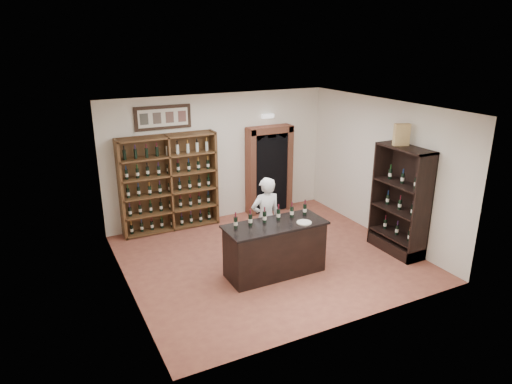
# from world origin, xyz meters

# --- Properties ---
(floor) EXTENTS (5.50, 5.50, 0.00)m
(floor) POSITION_xyz_m (0.00, 0.00, 0.00)
(floor) COLOR #99543D
(floor) RESTS_ON ground
(ceiling) EXTENTS (5.50, 5.50, 0.00)m
(ceiling) POSITION_xyz_m (0.00, 0.00, 3.00)
(ceiling) COLOR white
(ceiling) RESTS_ON wall_back
(wall_back) EXTENTS (5.50, 0.04, 3.00)m
(wall_back) POSITION_xyz_m (0.00, 2.50, 1.50)
(wall_back) COLOR silver
(wall_back) RESTS_ON ground
(wall_left) EXTENTS (0.04, 5.00, 3.00)m
(wall_left) POSITION_xyz_m (-2.75, 0.00, 1.50)
(wall_left) COLOR silver
(wall_left) RESTS_ON ground
(wall_right) EXTENTS (0.04, 5.00, 3.00)m
(wall_right) POSITION_xyz_m (2.75, 0.00, 1.50)
(wall_right) COLOR silver
(wall_right) RESTS_ON ground
(wine_shelf) EXTENTS (2.20, 0.38, 2.20)m
(wine_shelf) POSITION_xyz_m (-1.30, 2.33, 1.10)
(wine_shelf) COLOR #52381C
(wine_shelf) RESTS_ON ground
(framed_picture) EXTENTS (1.25, 0.04, 0.52)m
(framed_picture) POSITION_xyz_m (-1.30, 2.47, 2.55)
(framed_picture) COLOR black
(framed_picture) RESTS_ON wall_back
(arched_doorway) EXTENTS (1.17, 0.35, 2.17)m
(arched_doorway) POSITION_xyz_m (1.25, 2.33, 1.14)
(arched_doorway) COLOR black
(arched_doorway) RESTS_ON ground
(emergency_light) EXTENTS (0.30, 0.10, 0.10)m
(emergency_light) POSITION_xyz_m (1.25, 2.42, 2.40)
(emergency_light) COLOR white
(emergency_light) RESTS_ON wall_back
(tasting_counter) EXTENTS (1.88, 0.78, 1.00)m
(tasting_counter) POSITION_xyz_m (-0.20, -0.60, 0.49)
(tasting_counter) COLOR black
(tasting_counter) RESTS_ON ground
(counter_bottle_0) EXTENTS (0.07, 0.07, 0.30)m
(counter_bottle_0) POSITION_xyz_m (-0.92, -0.46, 1.11)
(counter_bottle_0) COLOR black
(counter_bottle_0) RESTS_ON tasting_counter
(counter_bottle_1) EXTENTS (0.07, 0.07, 0.30)m
(counter_bottle_1) POSITION_xyz_m (-0.63, -0.46, 1.11)
(counter_bottle_1) COLOR black
(counter_bottle_1) RESTS_ON tasting_counter
(counter_bottle_2) EXTENTS (0.07, 0.07, 0.30)m
(counter_bottle_2) POSITION_xyz_m (-0.34, -0.46, 1.11)
(counter_bottle_2) COLOR black
(counter_bottle_2) RESTS_ON tasting_counter
(counter_bottle_3) EXTENTS (0.07, 0.07, 0.30)m
(counter_bottle_3) POSITION_xyz_m (-0.06, -0.46, 1.11)
(counter_bottle_3) COLOR black
(counter_bottle_3) RESTS_ON tasting_counter
(counter_bottle_4) EXTENTS (0.07, 0.07, 0.30)m
(counter_bottle_4) POSITION_xyz_m (0.23, -0.46, 1.11)
(counter_bottle_4) COLOR black
(counter_bottle_4) RESTS_ON tasting_counter
(counter_bottle_5) EXTENTS (0.07, 0.07, 0.30)m
(counter_bottle_5) POSITION_xyz_m (0.52, -0.46, 1.11)
(counter_bottle_5) COLOR black
(counter_bottle_5) RESTS_ON tasting_counter
(side_cabinet) EXTENTS (0.48, 1.20, 2.20)m
(side_cabinet) POSITION_xyz_m (2.52, -0.90, 0.75)
(side_cabinet) COLOR black
(side_cabinet) RESTS_ON ground
(shopkeeper) EXTENTS (0.63, 0.43, 1.67)m
(shopkeeper) POSITION_xyz_m (-0.04, 0.06, 0.84)
(shopkeeper) COLOR silver
(shopkeeper) RESTS_ON ground
(plate) EXTENTS (0.27, 0.27, 0.02)m
(plate) POSITION_xyz_m (0.28, -0.81, 1.01)
(plate) COLOR beige
(plate) RESTS_ON tasting_counter
(wine_crate) EXTENTS (0.32, 0.23, 0.42)m
(wine_crate) POSITION_xyz_m (2.49, -0.75, 2.41)
(wine_crate) COLOR tan
(wine_crate) RESTS_ON side_cabinet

